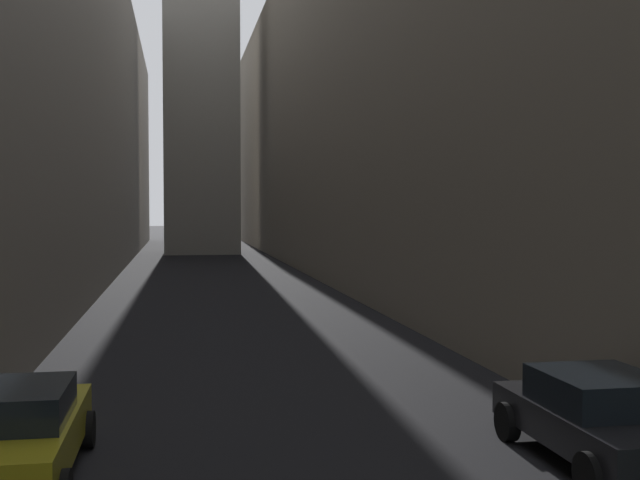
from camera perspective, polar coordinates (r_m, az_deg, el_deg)
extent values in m
plane|color=black|center=(42.16, -7.49, -3.08)|extent=(264.00, 264.00, 0.00)
cube|color=#756B5B|center=(46.27, 6.09, 10.88)|extent=(10.67, 108.00, 21.69)
cube|color=gray|center=(71.61, -8.69, 15.70)|extent=(6.41, 6.41, 41.07)
cube|color=#A59919|center=(12.57, -21.44, -13.36)|extent=(1.76, 4.31, 0.62)
cube|color=black|center=(12.27, -21.63, -11.03)|extent=(1.62, 1.88, 0.51)
cylinder|color=black|center=(13.91, -16.56, -13.07)|extent=(0.22, 0.61, 0.61)
cube|color=black|center=(13.24, 19.58, -12.56)|extent=(1.79, 4.05, 0.55)
cube|color=black|center=(13.09, 19.66, -10.27)|extent=(1.65, 1.95, 0.54)
cylinder|color=black|center=(14.11, 13.46, -12.72)|extent=(0.22, 0.66, 0.66)
cylinder|color=black|center=(14.90, 19.93, -11.98)|extent=(0.22, 0.66, 0.66)
cylinder|color=black|center=(11.74, 19.09, -15.90)|extent=(0.22, 0.66, 0.66)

